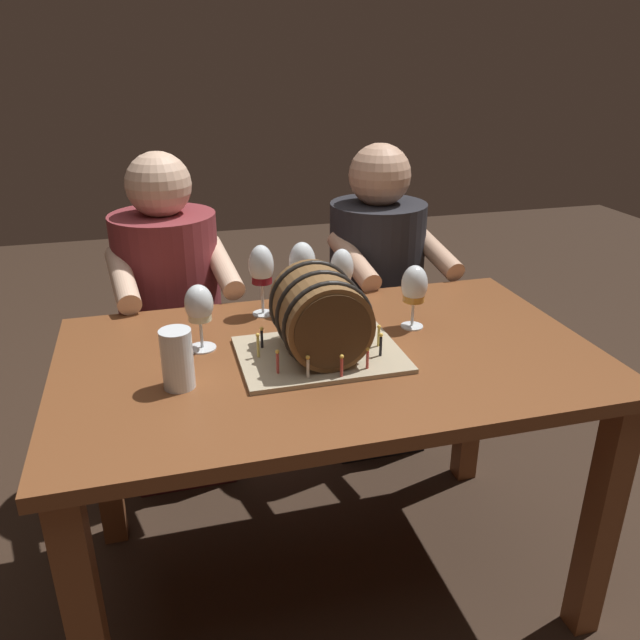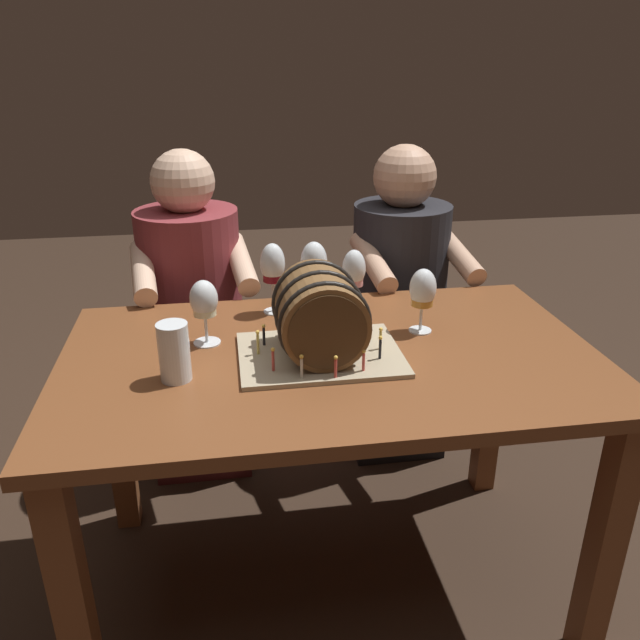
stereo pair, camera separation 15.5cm
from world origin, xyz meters
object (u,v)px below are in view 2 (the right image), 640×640
object	(u,v)px
wine_glass_empty	(316,263)
person_seated_left	(195,328)
beer_pint	(174,354)
wine_glass_red	(273,266)
wine_glass_amber	(423,291)
wine_glass_white	(204,302)
person_seated_right	(398,316)
barrel_cake	(320,318)
dining_table	(331,393)
wine_glass_rose	(354,271)

from	to	relation	value
wine_glass_empty	person_seated_left	xyz separation A→B (m)	(-0.38, 0.38, -0.35)
beer_pint	person_seated_left	xyz separation A→B (m)	(0.01, 0.75, -0.27)
wine_glass_red	wine_glass_amber	xyz separation A→B (m)	(0.38, -0.20, -0.02)
wine_glass_red	person_seated_left	xyz separation A→B (m)	(-0.25, 0.38, -0.34)
wine_glass_white	wine_glass_empty	bearing A→B (deg)	30.10
wine_glass_red	person_seated_right	distance (m)	0.71
wine_glass_white	wine_glass_empty	xyz separation A→B (m)	(0.32, 0.18, 0.03)
barrel_cake	wine_glass_red	world-z (taller)	barrel_cake
wine_glass_white	beer_pint	size ratio (longest dim) A/B	1.24
wine_glass_empty	person_seated_right	size ratio (longest dim) A/B	0.18
beer_pint	person_seated_left	world-z (taller)	person_seated_left
wine_glass_amber	person_seated_left	bearing A→B (deg)	137.63
barrel_cake	wine_glass_amber	size ratio (longest dim) A/B	2.26
dining_table	person_seated_right	xyz separation A→B (m)	(0.37, 0.68, -0.09)
wine_glass_red	wine_glass_amber	size ratio (longest dim) A/B	1.17
wine_glass_red	wine_glass_white	bearing A→B (deg)	-136.14
barrel_cake	wine_glass_empty	distance (m)	0.31
dining_table	wine_glass_amber	bearing A→B (deg)	19.98
wine_glass_empty	wine_glass_amber	bearing A→B (deg)	-37.02
dining_table	wine_glass_red	bearing A→B (deg)	111.90
wine_glass_white	person_seated_left	bearing A→B (deg)	96.04
beer_pint	person_seated_right	distance (m)	1.10
barrel_cake	wine_glass_empty	size ratio (longest dim) A/B	1.94
beer_pint	wine_glass_red	bearing A→B (deg)	54.92
dining_table	beer_pint	xyz separation A→B (m)	(-0.38, -0.08, 0.18)
beer_pint	person_seated_right	bearing A→B (deg)	45.10
wine_glass_amber	dining_table	bearing A→B (deg)	-160.02
wine_glass_empty	wine_glass_amber	distance (m)	0.33
person_seated_right	beer_pint	bearing A→B (deg)	-134.90
wine_glass_white	wine_glass_amber	xyz separation A→B (m)	(0.58, -0.01, 0.00)
person_seated_left	beer_pint	bearing A→B (deg)	-90.68
barrel_cake	wine_glass_rose	xyz separation A→B (m)	(0.15, 0.29, 0.01)
wine_glass_white	wine_glass_red	size ratio (longest dim) A/B	0.84
wine_glass_empty	wine_glass_amber	size ratio (longest dim) A/B	1.17
wine_glass_amber	person_seated_right	xyz separation A→B (m)	(0.11, 0.58, -0.32)
barrel_cake	wine_glass_white	xyz separation A→B (m)	(-0.28, 0.12, 0.01)
wine_glass_white	wine_glass_red	world-z (taller)	wine_glass_red
wine_glass_white	person_seated_right	size ratio (longest dim) A/B	0.15
wine_glass_red	beer_pint	distance (m)	0.46
beer_pint	barrel_cake	bearing A→B (deg)	10.32
barrel_cake	wine_glass_amber	distance (m)	0.32
wine_glass_white	beer_pint	world-z (taller)	wine_glass_white
wine_glass_amber	person_seated_left	distance (m)	0.92
wine_glass_white	person_seated_left	distance (m)	0.65
wine_glass_amber	person_seated_right	distance (m)	0.67
person_seated_left	person_seated_right	xyz separation A→B (m)	(0.74, -0.00, -0.00)
dining_table	wine_glass_white	size ratio (longest dim) A/B	7.79
wine_glass_empty	wine_glass_rose	size ratio (longest dim) A/B	1.14
wine_glass_white	wine_glass_amber	bearing A→B (deg)	-1.27
dining_table	person_seated_right	world-z (taller)	person_seated_right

